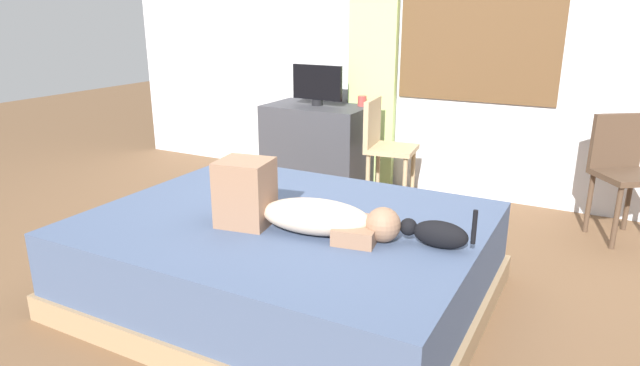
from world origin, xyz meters
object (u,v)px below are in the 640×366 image
(chair_by_desk, at_px, (383,143))
(cup, at_px, (362,101))
(cat, at_px, (437,233))
(person_lying, at_px, (297,209))
(chair_spare, at_px, (623,167))
(tv_monitor, at_px, (317,84))
(bed, at_px, (287,258))
(desk, at_px, (318,146))

(chair_by_desk, bearing_deg, cup, 137.94)
(cat, bearing_deg, cup, 122.22)
(person_lying, bearing_deg, chair_by_desk, 98.83)
(chair_spare, bearing_deg, person_lying, -125.64)
(tv_monitor, height_order, chair_spare, tv_monitor)
(cup, distance_m, chair_spare, 2.09)
(bed, relative_size, person_lying, 2.23)
(cat, distance_m, cup, 2.45)
(bed, distance_m, chair_by_desk, 1.79)
(person_lying, distance_m, chair_spare, 2.46)
(cat, bearing_deg, chair_spare, 67.95)
(tv_monitor, relative_size, chair_by_desk, 0.56)
(bed, xyz_separation_m, person_lying, (0.15, -0.13, 0.36))
(desk, distance_m, chair_spare, 2.42)
(person_lying, distance_m, chair_by_desk, 1.92)
(desk, bearing_deg, cat, -49.02)
(bed, relative_size, desk, 2.34)
(person_lying, bearing_deg, cup, 105.90)
(chair_by_desk, relative_size, chair_spare, 1.00)
(bed, bearing_deg, person_lying, -41.85)
(cat, xyz_separation_m, cup, (-1.30, 2.06, 0.24))
(tv_monitor, bearing_deg, chair_by_desk, -11.78)
(chair_by_desk, bearing_deg, person_lying, -81.17)
(cat, bearing_deg, chair_by_desk, 118.80)
(tv_monitor, relative_size, cup, 5.47)
(bed, relative_size, tv_monitor, 4.38)
(bed, bearing_deg, chair_by_desk, 94.77)
(desk, xyz_separation_m, cup, (0.36, 0.15, 0.41))
(person_lying, relative_size, tv_monitor, 1.96)
(cat, height_order, chair_by_desk, chair_by_desk)
(cat, distance_m, tv_monitor, 2.56)
(bed, bearing_deg, cat, -0.23)
(bed, bearing_deg, cup, 103.03)
(chair_spare, bearing_deg, cup, 174.67)
(desk, bearing_deg, tv_monitor, 180.00)
(tv_monitor, distance_m, chair_by_desk, 0.82)
(tv_monitor, bearing_deg, desk, 0.00)
(cup, bearing_deg, chair_by_desk, -42.06)
(person_lying, xyz_separation_m, desk, (-0.98, 2.04, -0.23))
(bed, bearing_deg, tv_monitor, 113.77)
(cat, distance_m, chair_spare, 2.02)
(cat, height_order, chair_spare, chair_spare)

